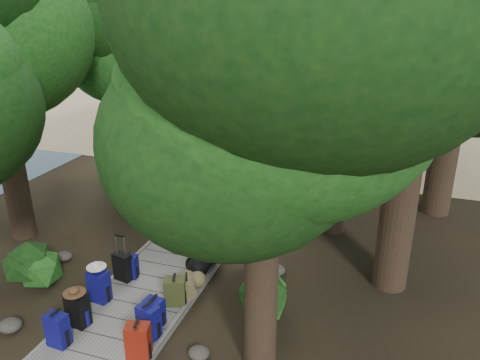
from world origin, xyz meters
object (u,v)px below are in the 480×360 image
(backpack_right_a, at_px, (138,340))
(lone_suitcase_on_sand, at_px, (280,141))
(backpack_left_d, at_px, (129,265))
(backpack_right_d, at_px, (175,290))
(backpack_right_c, at_px, (155,310))
(backpack_left_a, at_px, (57,328))
(duffel_right_khaki, at_px, (187,285))
(backpack_left_c, at_px, (99,285))
(kayak, at_px, (223,127))
(sun_lounger, at_px, (371,144))
(suitcase_on_boardwalk, at_px, (123,267))
(backpack_left_b, at_px, (77,308))
(backpack_right_b, at_px, (149,320))
(duffel_right_black, at_px, (203,258))

(backpack_right_a, height_order, lone_suitcase_on_sand, backpack_right_a)
(backpack_left_d, height_order, backpack_right_d, backpack_right_d)
(backpack_right_c, bearing_deg, backpack_left_a, -135.77)
(backpack_left_d, relative_size, lone_suitcase_on_sand, 0.77)
(backpack_left_d, xyz_separation_m, duffel_right_khaki, (1.44, -0.18, -0.09))
(backpack_left_c, height_order, kayak, backpack_left_c)
(backpack_left_c, relative_size, sun_lounger, 0.44)
(suitcase_on_boardwalk, relative_size, sun_lounger, 0.37)
(duffel_right_khaki, height_order, suitcase_on_boardwalk, suitcase_on_boardwalk)
(backpack_left_a, relative_size, kayak, 0.21)
(backpack_right_c, bearing_deg, sun_lounger, 82.72)
(backpack_left_a, xyz_separation_m, sun_lounger, (4.39, 13.53, -0.18))
(backpack_left_b, relative_size, backpack_right_a, 1.02)
(lone_suitcase_on_sand, bearing_deg, backpack_right_c, -79.68)
(backpack_left_c, relative_size, backpack_right_b, 1.05)
(duffel_right_black, height_order, sun_lounger, duffel_right_black)
(backpack_left_c, distance_m, backpack_right_c, 1.42)
(backpack_right_c, distance_m, backpack_right_d, 0.69)
(backpack_left_a, relative_size, suitcase_on_boardwalk, 1.12)
(backpack_right_c, bearing_deg, kayak, 111.59)
(backpack_left_b, bearing_deg, lone_suitcase_on_sand, 95.96)
(backpack_left_b, xyz_separation_m, duffel_right_khaki, (1.49, 1.51, -0.17))
(backpack_right_c, distance_m, lone_suitcase_on_sand, 11.57)
(backpack_left_c, relative_size, backpack_left_d, 1.31)
(suitcase_on_boardwalk, bearing_deg, backpack_right_a, -39.47)
(backpack_left_c, height_order, duffel_right_black, backpack_left_c)
(backpack_left_a, height_order, backpack_right_c, backpack_left_a)
(backpack_right_a, height_order, sun_lounger, backpack_right_a)
(backpack_right_c, height_order, kayak, backpack_right_c)
(backpack_left_a, bearing_deg, backpack_left_c, 97.31)
(duffel_right_black, xyz_separation_m, lone_suitcase_on_sand, (-0.55, 9.48, 0.01))
(kayak, bearing_deg, sun_lounger, -20.03)
(backpack_left_b, xyz_separation_m, backpack_right_b, (1.39, 0.12, -0.02))
(suitcase_on_boardwalk, xyz_separation_m, kayak, (-2.29, 12.40, -0.24))
(backpack_right_a, relative_size, sun_lounger, 0.43)
(duffel_right_black, xyz_separation_m, kayak, (-3.74, 11.43, -0.19))
(backpack_right_b, height_order, sun_lounger, backpack_right_b)
(backpack_left_b, xyz_separation_m, sun_lounger, (4.40, 12.96, -0.20))
(kayak, bearing_deg, backpack_right_a, -86.71)
(backpack_right_b, relative_size, backpack_right_c, 1.16)
(backpack_right_a, xyz_separation_m, suitcase_on_boardwalk, (-1.50, 1.96, -0.05))
(backpack_left_b, relative_size, lone_suitcase_on_sand, 1.01)
(backpack_right_d, xyz_separation_m, duffel_right_black, (0.02, 1.40, -0.06))
(backpack_left_d, bearing_deg, backpack_right_c, -54.03)
(backpack_right_c, distance_m, suitcase_on_boardwalk, 1.75)
(backpack_left_d, relative_size, backpack_right_b, 0.80)
(backpack_left_a, xyz_separation_m, backpack_left_b, (-0.01, 0.57, 0.02))
(duffel_right_black, distance_m, kayak, 12.03)
(backpack_right_b, bearing_deg, backpack_left_a, -137.39)
(backpack_right_a, distance_m, duffel_right_black, 2.94)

